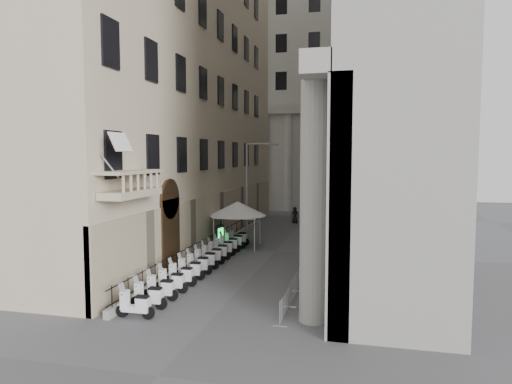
{
  "coord_description": "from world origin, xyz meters",
  "views": [
    {
      "loc": [
        6.3,
        -12.79,
        7.01
      ],
      "look_at": [
        -0.86,
        16.88,
        4.5
      ],
      "focal_mm": 32.0,
      "sensor_mm": 36.0,
      "label": 1
    }
  ],
  "objects_px": {
    "security_tent": "(239,209)",
    "info_kiosk": "(219,237)",
    "street_lamp": "(251,184)",
    "pedestrian_a": "(304,215)",
    "pedestrian_b": "(320,214)",
    "scooter_0": "(136,318)"
  },
  "relations": [
    {
      "from": "scooter_0",
      "to": "pedestrian_b",
      "type": "height_order",
      "value": "pedestrian_b"
    },
    {
      "from": "street_lamp",
      "to": "info_kiosk",
      "type": "height_order",
      "value": "street_lamp"
    },
    {
      "from": "scooter_0",
      "to": "info_kiosk",
      "type": "distance_m",
      "value": 14.62
    },
    {
      "from": "pedestrian_b",
      "to": "scooter_0",
      "type": "bearing_deg",
      "value": 110.78
    },
    {
      "from": "pedestrian_a",
      "to": "street_lamp",
      "type": "bearing_deg",
      "value": 59.07
    },
    {
      "from": "pedestrian_a",
      "to": "scooter_0",
      "type": "bearing_deg",
      "value": 67.04
    },
    {
      "from": "street_lamp",
      "to": "pedestrian_b",
      "type": "bearing_deg",
      "value": 48.77
    },
    {
      "from": "street_lamp",
      "to": "info_kiosk",
      "type": "relative_size",
      "value": 4.41
    },
    {
      "from": "scooter_0",
      "to": "info_kiosk",
      "type": "relative_size",
      "value": 0.84
    },
    {
      "from": "pedestrian_a",
      "to": "pedestrian_b",
      "type": "bearing_deg",
      "value": -131.58
    },
    {
      "from": "pedestrian_b",
      "to": "pedestrian_a",
      "type": "bearing_deg",
      "value": 93.99
    },
    {
      "from": "security_tent",
      "to": "info_kiosk",
      "type": "distance_m",
      "value": 2.55
    },
    {
      "from": "street_lamp",
      "to": "pedestrian_a",
      "type": "xyz_separation_m",
      "value": [
        2.84,
        10.27,
        -3.69
      ]
    },
    {
      "from": "info_kiosk",
      "to": "pedestrian_a",
      "type": "xyz_separation_m",
      "value": [
        4.6,
        12.78,
        0.09
      ]
    },
    {
      "from": "security_tent",
      "to": "pedestrian_b",
      "type": "distance_m",
      "value": 15.45
    },
    {
      "from": "street_lamp",
      "to": "info_kiosk",
      "type": "xyz_separation_m",
      "value": [
        -1.76,
        -2.51,
        -3.78
      ]
    },
    {
      "from": "scooter_0",
      "to": "street_lamp",
      "type": "bearing_deg",
      "value": -3.61
    },
    {
      "from": "security_tent",
      "to": "street_lamp",
      "type": "height_order",
      "value": "street_lamp"
    },
    {
      "from": "street_lamp",
      "to": "pedestrian_b",
      "type": "xyz_separation_m",
      "value": [
        4.17,
        13.0,
        -3.84
      ]
    },
    {
      "from": "security_tent",
      "to": "pedestrian_b",
      "type": "relative_size",
      "value": 2.54
    },
    {
      "from": "scooter_0",
      "to": "info_kiosk",
      "type": "height_order",
      "value": "info_kiosk"
    },
    {
      "from": "pedestrian_b",
      "to": "info_kiosk",
      "type": "bearing_deg",
      "value": 99.14
    }
  ]
}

